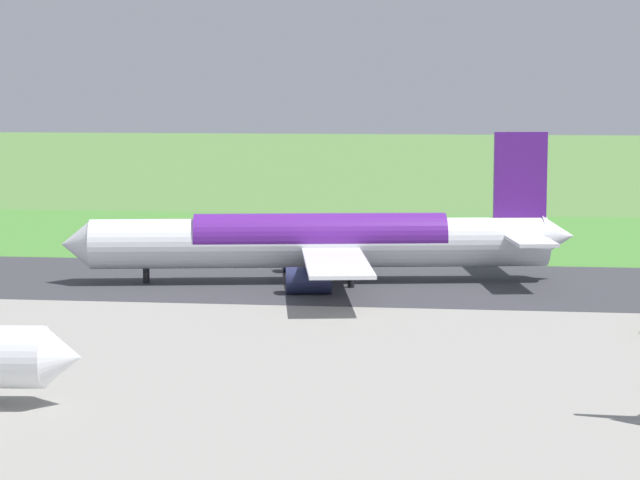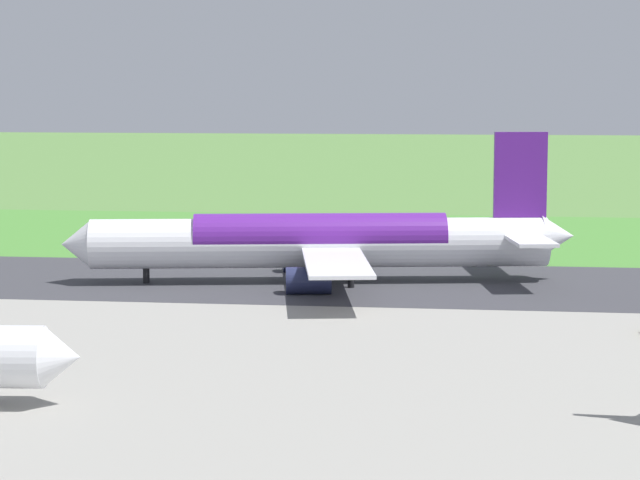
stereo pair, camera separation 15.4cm
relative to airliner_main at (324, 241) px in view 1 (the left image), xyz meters
name	(u,v)px [view 1 (the left image)]	position (x,y,z in m)	size (l,w,h in m)	color
ground_plane	(252,281)	(7.67, 0.07, -4.35)	(800.00, 800.00, 0.00)	#547F3D
runway_asphalt	(252,281)	(7.67, 0.07, -4.32)	(600.00, 29.54, 0.06)	#38383D
apron_concrete	(101,409)	(7.67, 54.28, -4.33)	(440.00, 110.00, 0.05)	gray
grass_verge_foreground	(294,245)	(7.67, -30.65, -4.33)	(600.00, 80.00, 0.04)	#478534
airliner_main	(324,241)	(0.00, 0.00, 0.00)	(53.94, 44.37, 15.88)	white
no_stopping_sign	(287,232)	(8.98, -32.73, -2.97)	(0.60, 0.10, 2.30)	slate
traffic_cone_orange	(242,245)	(13.99, -27.74, -4.08)	(0.40, 0.40, 0.55)	orange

